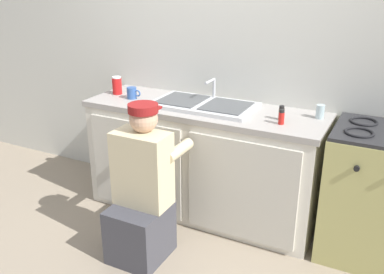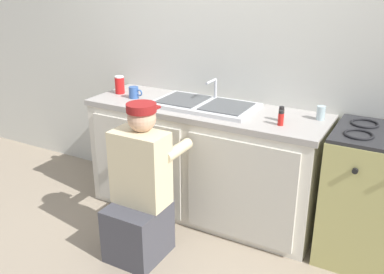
{
  "view_description": "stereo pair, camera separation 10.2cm",
  "coord_description": "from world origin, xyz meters",
  "px_view_note": "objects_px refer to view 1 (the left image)",
  "views": [
    {
      "loc": [
        1.37,
        -2.58,
        1.9
      ],
      "look_at": [
        0.0,
        0.1,
        0.73
      ],
      "focal_mm": 40.0,
      "sensor_mm": 36.0,
      "label": 1
    },
    {
      "loc": [
        1.46,
        -2.53,
        1.9
      ],
      "look_at": [
        0.0,
        0.1,
        0.73
      ],
      "focal_mm": 40.0,
      "sensor_mm": 36.0,
      "label": 2
    }
  ],
  "objects_px": {
    "water_glass": "(320,112)",
    "coffee_mug": "(132,93)",
    "spice_bottle_pepper": "(281,113)",
    "sink_double_basin": "(204,104)",
    "plumber_person": "(142,196)",
    "spice_bottle_red": "(281,117)",
    "soda_cup_red": "(117,85)",
    "stove_range": "(373,194)"
  },
  "relations": [
    {
      "from": "plumber_person",
      "to": "spice_bottle_pepper",
      "type": "relative_size",
      "value": 10.52
    },
    {
      "from": "plumber_person",
      "to": "soda_cup_red",
      "type": "xyz_separation_m",
      "value": [
        -0.71,
        0.73,
        0.53
      ]
    },
    {
      "from": "spice_bottle_red",
      "to": "soda_cup_red",
      "type": "height_order",
      "value": "soda_cup_red"
    },
    {
      "from": "stove_range",
      "to": "spice_bottle_pepper",
      "type": "bearing_deg",
      "value": -177.54
    },
    {
      "from": "spice_bottle_pepper",
      "to": "coffee_mug",
      "type": "bearing_deg",
      "value": -178.59
    },
    {
      "from": "sink_double_basin",
      "to": "water_glass",
      "type": "xyz_separation_m",
      "value": [
        0.86,
        0.13,
        0.03
      ]
    },
    {
      "from": "spice_bottle_red",
      "to": "spice_bottle_pepper",
      "type": "bearing_deg",
      "value": 106.16
    },
    {
      "from": "sink_double_basin",
      "to": "spice_bottle_red",
      "type": "bearing_deg",
      "value": -10.63
    },
    {
      "from": "plumber_person",
      "to": "soda_cup_red",
      "type": "distance_m",
      "value": 1.15
    },
    {
      "from": "soda_cup_red",
      "to": "coffee_mug",
      "type": "distance_m",
      "value": 0.21
    },
    {
      "from": "water_glass",
      "to": "coffee_mug",
      "type": "relative_size",
      "value": 0.79
    },
    {
      "from": "coffee_mug",
      "to": "plumber_person",
      "type": "bearing_deg",
      "value": -52.66
    },
    {
      "from": "coffee_mug",
      "to": "spice_bottle_pepper",
      "type": "distance_m",
      "value": 1.25
    },
    {
      "from": "spice_bottle_pepper",
      "to": "stove_range",
      "type": "bearing_deg",
      "value": 2.46
    },
    {
      "from": "water_glass",
      "to": "spice_bottle_red",
      "type": "relative_size",
      "value": 0.95
    },
    {
      "from": "sink_double_basin",
      "to": "soda_cup_red",
      "type": "relative_size",
      "value": 5.26
    },
    {
      "from": "stove_range",
      "to": "water_glass",
      "type": "bearing_deg",
      "value": 163.44
    },
    {
      "from": "stove_range",
      "to": "soda_cup_red",
      "type": "relative_size",
      "value": 6.25
    },
    {
      "from": "sink_double_basin",
      "to": "water_glass",
      "type": "distance_m",
      "value": 0.87
    },
    {
      "from": "sink_double_basin",
      "to": "soda_cup_red",
      "type": "distance_m",
      "value": 0.82
    },
    {
      "from": "plumber_person",
      "to": "water_glass",
      "type": "xyz_separation_m",
      "value": [
        0.98,
        0.87,
        0.51
      ]
    },
    {
      "from": "spice_bottle_red",
      "to": "coffee_mug",
      "type": "xyz_separation_m",
      "value": [
        -1.28,
        0.06,
        -0.0
      ]
    },
    {
      "from": "coffee_mug",
      "to": "spice_bottle_red",
      "type": "bearing_deg",
      "value": -2.68
    },
    {
      "from": "plumber_person",
      "to": "sink_double_basin",
      "type": "bearing_deg",
      "value": 81.23
    },
    {
      "from": "coffee_mug",
      "to": "spice_bottle_pepper",
      "type": "relative_size",
      "value": 1.2
    },
    {
      "from": "spice_bottle_red",
      "to": "soda_cup_red",
      "type": "distance_m",
      "value": 1.48
    },
    {
      "from": "coffee_mug",
      "to": "spice_bottle_pepper",
      "type": "xyz_separation_m",
      "value": [
        1.25,
        0.03,
        0.0
      ]
    },
    {
      "from": "plumber_person",
      "to": "spice_bottle_red",
      "type": "bearing_deg",
      "value": 38.8
    },
    {
      "from": "water_glass",
      "to": "spice_bottle_red",
      "type": "bearing_deg",
      "value": -130.17
    },
    {
      "from": "sink_double_basin",
      "to": "stove_range",
      "type": "relative_size",
      "value": 0.84
    },
    {
      "from": "stove_range",
      "to": "plumber_person",
      "type": "relative_size",
      "value": 0.86
    },
    {
      "from": "water_glass",
      "to": "soda_cup_red",
      "type": "relative_size",
      "value": 0.66
    },
    {
      "from": "sink_double_basin",
      "to": "water_glass",
      "type": "relative_size",
      "value": 8.0
    },
    {
      "from": "water_glass",
      "to": "spice_bottle_red",
      "type": "distance_m",
      "value": 0.33
    },
    {
      "from": "coffee_mug",
      "to": "spice_bottle_pepper",
      "type": "height_order",
      "value": "spice_bottle_pepper"
    },
    {
      "from": "coffee_mug",
      "to": "sink_double_basin",
      "type": "bearing_deg",
      "value": 5.65
    },
    {
      "from": "sink_double_basin",
      "to": "stove_range",
      "type": "xyz_separation_m",
      "value": [
        1.3,
        -0.0,
        -0.46
      ]
    },
    {
      "from": "stove_range",
      "to": "water_glass",
      "type": "relative_size",
      "value": 9.49
    },
    {
      "from": "plumber_person",
      "to": "soda_cup_red",
      "type": "bearing_deg",
      "value": 134.0
    },
    {
      "from": "sink_double_basin",
      "to": "soda_cup_red",
      "type": "bearing_deg",
      "value": -179.83
    },
    {
      "from": "plumber_person",
      "to": "soda_cup_red",
      "type": "relative_size",
      "value": 7.26
    },
    {
      "from": "water_glass",
      "to": "spice_bottle_pepper",
      "type": "distance_m",
      "value": 0.29
    }
  ]
}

